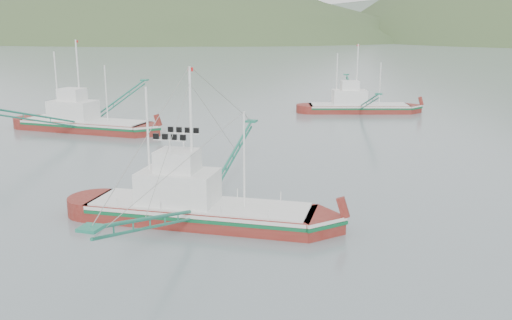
# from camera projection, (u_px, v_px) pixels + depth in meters

# --- Properties ---
(ground) EXTENTS (1200.00, 1200.00, 0.00)m
(ground) POSITION_uv_depth(u_px,v_px,m) (229.00, 231.00, 35.80)
(ground) COLOR slate
(ground) RESTS_ON ground
(main_boat) EXTENTS (15.06, 26.97, 10.91)m
(main_boat) POSITION_uv_depth(u_px,v_px,m) (197.00, 199.00, 37.07)
(main_boat) COLOR maroon
(main_boat) RESTS_ON ground
(bg_boat_left) EXTENTS (16.01, 28.72, 11.62)m
(bg_boat_left) POSITION_uv_depth(u_px,v_px,m) (83.00, 118.00, 68.24)
(bg_boat_left) COLOR maroon
(bg_boat_left) RESTS_ON ground
(bg_boat_far) EXTENTS (14.82, 25.36, 10.51)m
(bg_boat_far) POSITION_uv_depth(u_px,v_px,m) (358.00, 99.00, 82.03)
(bg_boat_far) COLOR maroon
(bg_boat_far) RESTS_ON ground
(headland_left) EXTENTS (448.00, 308.00, 210.00)m
(headland_left) POSITION_uv_depth(u_px,v_px,m) (160.00, 39.00, 421.03)
(headland_left) COLOR #374D28
(headland_left) RESTS_ON ground
(ridge_distant) EXTENTS (960.00, 400.00, 240.00)m
(ridge_distant) POSITION_uv_depth(u_px,v_px,m) (450.00, 35.00, 548.82)
(ridge_distant) COLOR slate
(ridge_distant) RESTS_ON ground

